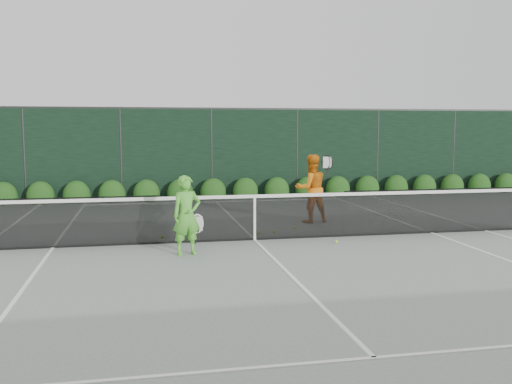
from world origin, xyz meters
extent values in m
plane|color=gray|center=(0.00, 0.00, 0.00)|extent=(80.00, 80.00, 0.00)
cube|color=black|center=(-4.20, 0.00, 0.51)|extent=(4.40, 0.01, 1.02)
cube|color=black|center=(0.00, 0.00, 0.48)|extent=(4.00, 0.01, 0.96)
cube|color=black|center=(4.20, 0.00, 0.51)|extent=(4.40, 0.01, 1.02)
cube|color=white|center=(0.00, 0.00, 0.94)|extent=(12.80, 0.03, 0.07)
cube|color=black|center=(0.00, 0.00, 0.02)|extent=(12.80, 0.02, 0.04)
cube|color=white|center=(0.00, 0.00, 0.46)|extent=(0.05, 0.03, 0.91)
imported|color=#56BB36|center=(-1.53, -1.11, 0.75)|extent=(0.62, 0.49, 1.50)
torus|color=white|center=(-1.33, -1.01, 0.57)|extent=(0.28, 0.17, 0.30)
cylinder|color=black|center=(-1.33, -1.01, 0.33)|extent=(0.10, 0.03, 0.30)
imported|color=orange|center=(1.84, 1.97, 0.86)|extent=(0.90, 0.74, 1.72)
torus|color=black|center=(2.19, 1.77, 1.53)|extent=(0.26, 0.20, 0.30)
cylinder|color=black|center=(2.19, 1.77, 1.29)|extent=(0.10, 0.03, 0.30)
cube|color=white|center=(5.49, 0.00, 0.01)|extent=(0.06, 23.77, 0.01)
cube|color=white|center=(-4.12, 0.00, 0.01)|extent=(0.06, 23.77, 0.01)
cube|color=white|center=(4.12, 0.00, 0.01)|extent=(0.06, 23.77, 0.01)
cube|color=white|center=(0.00, 11.88, 0.01)|extent=(11.03, 0.06, 0.01)
cube|color=white|center=(0.00, 6.40, 0.01)|extent=(8.23, 0.06, 0.01)
cube|color=white|center=(0.00, -6.40, 0.01)|extent=(8.23, 0.06, 0.01)
cube|color=white|center=(0.00, 0.00, 0.01)|extent=(0.06, 12.80, 0.01)
cube|color=black|center=(0.00, 7.50, 1.50)|extent=(32.00, 0.06, 3.00)
cube|color=#262826|center=(0.00, 7.50, 3.03)|extent=(32.00, 0.06, 0.06)
cylinder|color=#262826|center=(-6.00, 7.50, 1.50)|extent=(0.08, 0.08, 3.00)
cylinder|color=#262826|center=(-3.00, 7.50, 1.50)|extent=(0.08, 0.08, 3.00)
cylinder|color=#262826|center=(0.00, 7.50, 1.50)|extent=(0.08, 0.08, 3.00)
cylinder|color=#262826|center=(3.00, 7.50, 1.50)|extent=(0.08, 0.08, 3.00)
cylinder|color=#262826|center=(6.00, 7.50, 1.50)|extent=(0.08, 0.08, 3.00)
cylinder|color=#262826|center=(9.00, 7.50, 1.50)|extent=(0.08, 0.08, 3.00)
ellipsoid|color=#15330E|center=(-6.60, 7.15, 0.23)|extent=(0.86, 0.65, 0.94)
ellipsoid|color=#15330E|center=(-5.50, 7.15, 0.23)|extent=(0.86, 0.65, 0.94)
ellipsoid|color=#15330E|center=(-4.40, 7.15, 0.23)|extent=(0.86, 0.65, 0.94)
ellipsoid|color=#15330E|center=(-3.30, 7.15, 0.23)|extent=(0.86, 0.65, 0.94)
ellipsoid|color=#15330E|center=(-2.20, 7.15, 0.23)|extent=(0.86, 0.65, 0.94)
ellipsoid|color=#15330E|center=(-1.10, 7.15, 0.23)|extent=(0.86, 0.65, 0.94)
ellipsoid|color=#15330E|center=(0.00, 7.15, 0.23)|extent=(0.86, 0.65, 0.94)
ellipsoid|color=#15330E|center=(1.10, 7.15, 0.23)|extent=(0.86, 0.65, 0.94)
ellipsoid|color=#15330E|center=(2.20, 7.15, 0.23)|extent=(0.86, 0.65, 0.94)
ellipsoid|color=#15330E|center=(3.30, 7.15, 0.23)|extent=(0.86, 0.65, 0.94)
ellipsoid|color=#15330E|center=(4.40, 7.15, 0.23)|extent=(0.86, 0.65, 0.94)
ellipsoid|color=#15330E|center=(5.50, 7.15, 0.23)|extent=(0.86, 0.65, 0.94)
ellipsoid|color=#15330E|center=(6.60, 7.15, 0.23)|extent=(0.86, 0.65, 0.94)
ellipsoid|color=#15330E|center=(7.70, 7.15, 0.23)|extent=(0.86, 0.65, 0.94)
ellipsoid|color=#15330E|center=(8.80, 7.15, 0.23)|extent=(0.86, 0.65, 0.94)
ellipsoid|color=#15330E|center=(9.90, 7.15, 0.23)|extent=(0.86, 0.65, 0.94)
ellipsoid|color=#15330E|center=(11.00, 7.15, 0.23)|extent=(0.86, 0.65, 0.94)
sphere|color=#D0E733|center=(0.22, 0.64, 0.03)|extent=(0.07, 0.07, 0.07)
sphere|color=#D0E733|center=(1.60, -0.68, 0.03)|extent=(0.07, 0.07, 0.07)
sphere|color=#D0E733|center=(-1.17, 0.86, 0.03)|extent=(0.07, 0.07, 0.07)
sphere|color=#D0E733|center=(1.18, 1.14, 0.03)|extent=(0.07, 0.07, 0.07)
sphere|color=#D0E733|center=(-1.93, 0.54, 0.03)|extent=(0.07, 0.07, 0.07)
sphere|color=#D0E733|center=(0.58, 0.69, 0.03)|extent=(0.07, 0.07, 0.07)
camera|label=1|loc=(-2.34, -11.76, 2.40)|focal=40.00mm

